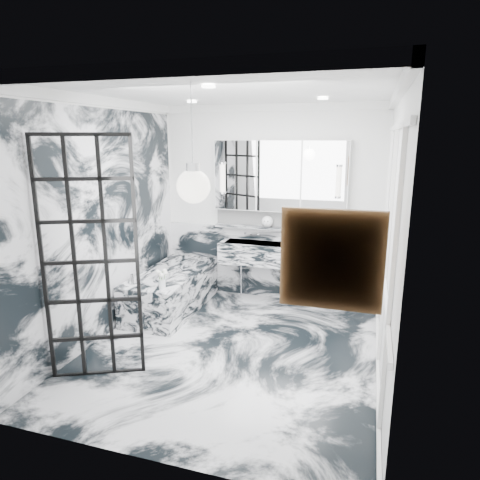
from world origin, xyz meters
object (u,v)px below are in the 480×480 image
(crittall_door, at_px, (90,262))
(mirror_cabinet, at_px, (280,176))
(trough_sink, at_px, (275,254))
(bathtub, at_px, (172,290))

(crittall_door, bearing_deg, mirror_cabinet, 38.83)
(trough_sink, relative_size, bathtub, 0.97)
(crittall_door, relative_size, trough_sink, 1.49)
(mirror_cabinet, xyz_separation_m, bathtub, (-1.32, -0.83, -1.54))
(trough_sink, height_order, bathtub, trough_sink)
(mirror_cabinet, relative_size, bathtub, 1.15)
(trough_sink, distance_m, mirror_cabinet, 1.10)
(bathtub, bearing_deg, mirror_cabinet, 32.06)
(mirror_cabinet, bearing_deg, bathtub, -147.94)
(crittall_door, xyz_separation_m, trough_sink, (1.29, 2.42, -0.46))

